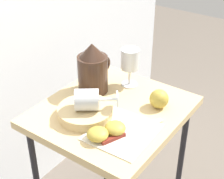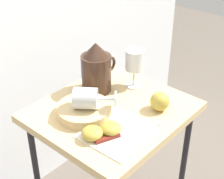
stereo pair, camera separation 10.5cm
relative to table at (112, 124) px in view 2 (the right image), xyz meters
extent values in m
cube|color=tan|center=(0.00, 0.00, 0.06)|extent=(0.53, 0.48, 0.03)
cylinder|color=black|center=(0.22, -0.20, -0.28)|extent=(0.02, 0.02, 0.65)
cylinder|color=black|center=(0.22, 0.20, -0.28)|extent=(0.02, 0.02, 0.65)
cube|color=silver|center=(-0.09, -0.11, 0.07)|extent=(0.22, 0.20, 0.00)
cylinder|color=tan|center=(-0.09, 0.05, 0.09)|extent=(0.19, 0.19, 0.03)
cylinder|color=#382319|center=(0.06, 0.13, 0.14)|extent=(0.12, 0.12, 0.14)
cylinder|color=orange|center=(0.06, 0.13, 0.11)|extent=(0.11, 0.11, 0.08)
cone|color=#382319|center=(0.06, 0.13, 0.24)|extent=(0.10, 0.10, 0.05)
torus|color=#382319|center=(0.14, 0.13, 0.15)|extent=(0.07, 0.01, 0.07)
cylinder|color=silver|center=(0.18, 0.04, 0.07)|extent=(0.06, 0.06, 0.00)
cylinder|color=silver|center=(0.18, 0.04, 0.11)|extent=(0.01, 0.01, 0.07)
cylinder|color=silver|center=(0.18, 0.04, 0.19)|extent=(0.07, 0.07, 0.08)
cylinder|color=orange|center=(0.18, 0.04, 0.17)|extent=(0.06, 0.06, 0.04)
cylinder|color=silver|center=(-0.09, 0.04, 0.14)|extent=(0.11, 0.11, 0.08)
cylinder|color=silver|center=(-0.05, -0.02, 0.14)|extent=(0.04, 0.05, 0.01)
cylinder|color=silver|center=(-0.03, -0.04, 0.14)|extent=(0.05, 0.04, 0.06)
ellipsoid|color=#B29938|center=(-0.17, -0.06, 0.09)|extent=(0.07, 0.07, 0.04)
ellipsoid|color=#B29938|center=(-0.11, -0.09, 0.09)|extent=(0.07, 0.07, 0.04)
sphere|color=#B29938|center=(0.11, -0.13, 0.11)|extent=(0.07, 0.07, 0.07)
cube|color=silver|center=(-0.03, -0.15, 0.08)|extent=(0.15, 0.07, 0.00)
cube|color=maroon|center=(-0.14, -0.11, 0.08)|extent=(0.08, 0.04, 0.01)
camera|label=1|loc=(-0.84, -0.60, 0.78)|focal=55.76mm
camera|label=2|loc=(-0.77, -0.68, 0.78)|focal=55.76mm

